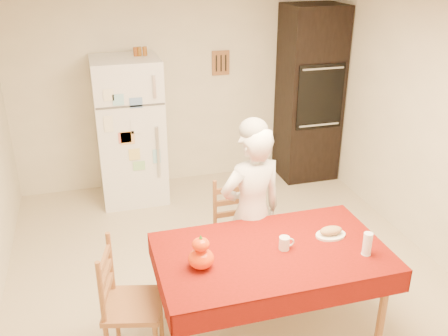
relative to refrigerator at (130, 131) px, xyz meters
name	(u,v)px	position (x,y,z in m)	size (l,w,h in m)	color
floor	(229,275)	(0.65, -1.88, -0.85)	(4.50, 4.50, 0.00)	#C5B58E
room_shell	(230,109)	(0.65, -1.88, 0.77)	(4.02, 4.52, 2.51)	beige
refrigerator	(130,131)	(0.00, 0.00, 0.00)	(0.75, 0.74, 1.70)	white
oven_cabinet	(309,94)	(2.28, 0.05, 0.25)	(0.70, 0.62, 2.20)	black
dining_table	(271,259)	(0.74, -2.68, -0.16)	(1.70, 1.00, 0.76)	brown
chair_far	(238,227)	(0.73, -1.89, -0.34)	(0.43, 0.41, 0.95)	brown
chair_left	(124,299)	(-0.35, -2.61, -0.34)	(0.49, 0.51, 0.95)	brown
seated_woman	(252,213)	(0.78, -2.11, -0.08)	(0.56, 0.37, 1.55)	silver
coffee_mug	(284,243)	(0.84, -2.68, -0.04)	(0.08, 0.08, 0.10)	white
pumpkin_lower	(201,259)	(0.19, -2.73, -0.02)	(0.18, 0.18, 0.14)	red
pumpkin_upper	(201,244)	(0.19, -2.73, 0.10)	(0.12, 0.12, 0.09)	#E26405
wine_glass	(367,244)	(1.39, -2.91, 0.00)	(0.07, 0.07, 0.18)	white
bread_plate	(331,235)	(1.25, -2.61, -0.08)	(0.24, 0.24, 0.02)	white
bread_loaf	(331,230)	(1.25, -2.61, -0.04)	(0.18, 0.10, 0.06)	#A97A53
spice_jar_left	(135,52)	(0.13, 0.05, 0.90)	(0.05, 0.05, 0.10)	brown
spice_jar_mid	(139,51)	(0.18, 0.05, 0.90)	(0.05, 0.05, 0.10)	brown
spice_jar_right	(145,51)	(0.24, 0.05, 0.90)	(0.05, 0.05, 0.10)	brown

